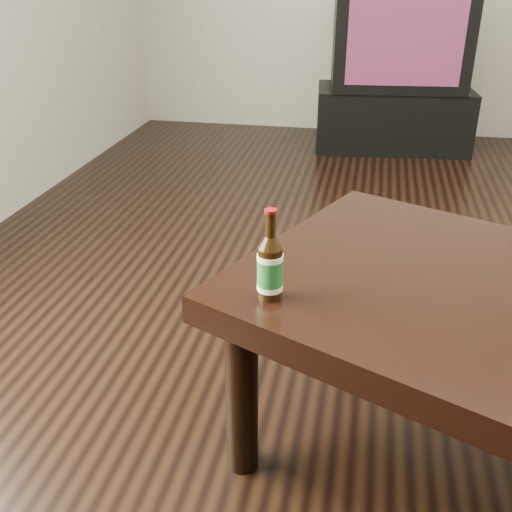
# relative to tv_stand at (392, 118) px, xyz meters

# --- Properties ---
(tv_stand) EXTENTS (1.03, 0.59, 0.40)m
(tv_stand) POSITION_rel_tv_stand_xyz_m (0.00, 0.00, 0.00)
(tv_stand) COLOR black
(tv_stand) RESTS_ON floor
(tv) EXTENTS (0.87, 0.60, 0.62)m
(tv) POSITION_rel_tv_stand_xyz_m (0.00, -0.00, 0.51)
(tv) COLOR black
(tv) RESTS_ON tv_stand
(beer_bottle) EXTENTS (0.06, 0.06, 0.20)m
(beer_bottle) POSITION_rel_tv_stand_xyz_m (-0.30, -2.98, 0.38)
(beer_bottle) COLOR black
(beer_bottle) RESTS_ON coffee_table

